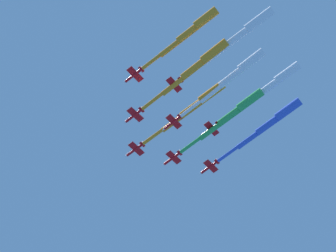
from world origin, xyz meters
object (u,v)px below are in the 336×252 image
at_px(jet_starboard_outer, 237,37).
at_px(jet_starboard_inner, 230,115).
at_px(jet_lead, 192,108).
at_px(jet_starboard_mid, 187,33).
at_px(jet_trail_port, 267,88).
at_px(jet_port_outer, 268,125).
at_px(jet_port_inner, 194,68).
at_px(jet_port_mid, 231,77).

bearing_deg(jet_starboard_outer, jet_starboard_inner, -166.81).
bearing_deg(jet_lead, jet_starboard_mid, 6.63).
distance_m(jet_lead, jet_starboard_outer, 34.27).
bearing_deg(jet_starboard_mid, jet_trail_port, 135.01).
bearing_deg(jet_port_outer, jet_starboard_mid, -31.10).
bearing_deg(jet_port_outer, jet_port_inner, -41.41).
bearing_deg(jet_starboard_mid, jet_starboard_outer, 103.76).
bearing_deg(jet_port_outer, jet_starboard_outer, -10.58).
xyz_separation_m(jet_port_inner, jet_starboard_inner, (-22.83, 11.25, 1.77)).
xyz_separation_m(jet_lead, jet_starboard_outer, (25.92, 22.30, -2.36)).
distance_m(jet_port_mid, jet_trail_port, 15.95).
xyz_separation_m(jet_lead, jet_starboard_inner, (-5.93, 14.83, -0.90)).
height_order(jet_lead, jet_port_inner, jet_lead).
xyz_separation_m(jet_port_mid, jet_port_outer, (-22.64, 11.77, -0.72)).
bearing_deg(jet_starboard_inner, jet_starboard_outer, 13.19).
bearing_deg(jet_trail_port, jet_starboard_inner, -116.67).
bearing_deg(jet_starboard_mid, jet_port_inner, 179.85).
bearing_deg(jet_starboard_outer, jet_port_outer, 169.42).
distance_m(jet_port_mid, jet_starboard_mid, 24.79).
relative_size(jet_port_mid, jet_trail_port, 1.03).
height_order(jet_port_inner, jet_starboard_mid, jet_starboard_mid).
xyz_separation_m(jet_port_outer, jet_trail_port, (14.91, 2.11, 2.16)).
relative_size(jet_lead, jet_port_outer, 1.00).
distance_m(jet_lead, jet_port_outer, 32.03).
height_order(jet_lead, jet_starboard_outer, jet_lead).
bearing_deg(jet_starboard_inner, jet_port_inner, -26.23).
bearing_deg(jet_lead, jet_port_outer, 112.89).
bearing_deg(jet_trail_port, jet_starboard_outer, -21.58).
distance_m(jet_starboard_inner, jet_port_outer, 16.04).
height_order(jet_port_inner, jet_starboard_inner, jet_starboard_inner).
bearing_deg(jet_starboard_outer, jet_trail_port, 158.42).
bearing_deg(jet_port_inner, jet_starboard_inner, 153.77).
distance_m(jet_starboard_inner, jet_port_mid, 16.38).
bearing_deg(jet_starboard_mid, jet_port_outer, 148.90).
bearing_deg(jet_lead, jet_port_inner, 11.96).
bearing_deg(jet_lead, jet_port_mid, 60.03).
bearing_deg(jet_port_mid, jet_trail_port, 119.10).
bearing_deg(jet_starboard_outer, jet_starboard_mid, -76.24).
bearing_deg(jet_port_mid, jet_port_inner, -64.58).
relative_size(jet_port_mid, jet_starboard_outer, 0.95).
xyz_separation_m(jet_port_inner, jet_starboard_mid, (13.60, -0.03, 2.97)).
bearing_deg(jet_starboard_outer, jet_lead, -139.30).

